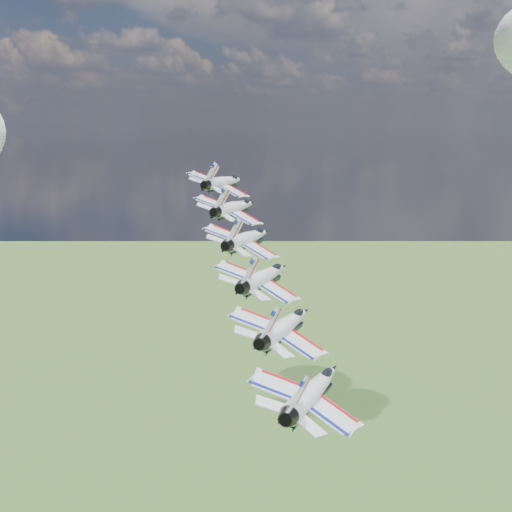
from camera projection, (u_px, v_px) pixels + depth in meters
The scene contains 6 objects.
jet_0 at pixel (224, 182), 109.00m from camera, with size 9.44×13.98×4.18m, color silver, non-canonical shape.
jet_1 at pixel (235, 207), 99.26m from camera, with size 9.44×13.98×4.18m, color white, non-canonical shape.
jet_2 at pixel (248, 238), 89.53m from camera, with size 9.44×13.98×4.18m, color white, non-canonical shape.
jet_3 at pixel (265, 276), 79.80m from camera, with size 9.44×13.98×4.18m, color white, non-canonical shape.
jet_4 at pixel (286, 325), 70.07m from camera, with size 9.44×13.98×4.18m, color white, non-canonical shape.
jet_5 at pixel (314, 390), 60.33m from camera, with size 9.44×13.98×4.18m, color white, non-canonical shape.
Camera 1 is at (50.03, -56.43, 159.66)m, focal length 50.00 mm.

